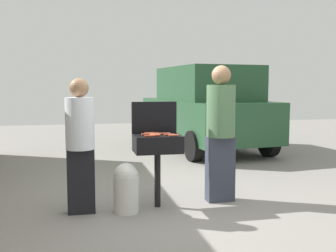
% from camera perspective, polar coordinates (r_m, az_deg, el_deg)
% --- Properties ---
extents(ground_plane, '(24.00, 24.00, 0.00)m').
position_cam_1_polar(ground_plane, '(5.13, 0.99, -12.02)').
color(ground_plane, gray).
extents(bbq_grill, '(0.60, 0.44, 0.94)m').
position_cam_1_polar(bbq_grill, '(5.15, -1.52, -2.90)').
color(bbq_grill, black).
rests_on(bbq_grill, ground).
extents(grill_lid_open, '(0.60, 0.05, 0.42)m').
position_cam_1_polar(grill_lid_open, '(5.32, -1.98, 1.22)').
color(grill_lid_open, black).
rests_on(grill_lid_open, bbq_grill).
extents(hot_dog_0, '(0.13, 0.03, 0.03)m').
position_cam_1_polar(hot_dog_0, '(5.01, -1.92, -1.33)').
color(hot_dog_0, '#AD4228').
rests_on(hot_dog_0, bbq_grill).
extents(hot_dog_1, '(0.13, 0.03, 0.03)m').
position_cam_1_polar(hot_dog_1, '(5.20, -1.96, -1.07)').
color(hot_dog_1, '#B74C33').
rests_on(hot_dog_1, bbq_grill).
extents(hot_dog_2, '(0.13, 0.04, 0.03)m').
position_cam_1_polar(hot_dog_2, '(5.24, -2.64, -1.02)').
color(hot_dog_2, '#C6593D').
rests_on(hot_dog_2, bbq_grill).
extents(hot_dog_3, '(0.13, 0.03, 0.03)m').
position_cam_1_polar(hot_dog_3, '(5.01, 0.75, -1.33)').
color(hot_dog_3, '#C6593D').
rests_on(hot_dog_3, bbq_grill).
extents(hot_dog_4, '(0.13, 0.04, 0.03)m').
position_cam_1_polar(hot_dog_4, '(5.14, -3.06, -1.16)').
color(hot_dog_4, '#AD4228').
rests_on(hot_dog_4, bbq_grill).
extents(hot_dog_5, '(0.13, 0.04, 0.03)m').
position_cam_1_polar(hot_dog_5, '(5.04, -1.87, -1.28)').
color(hot_dog_5, '#C6593D').
rests_on(hot_dog_5, bbq_grill).
extents(hot_dog_6, '(0.13, 0.03, 0.03)m').
position_cam_1_polar(hot_dog_6, '(5.19, -0.41, -1.08)').
color(hot_dog_6, '#C6593D').
rests_on(hot_dog_6, bbq_grill).
extents(hot_dog_7, '(0.13, 0.04, 0.03)m').
position_cam_1_polar(hot_dog_7, '(5.07, 0.19, -1.24)').
color(hot_dog_7, '#AD4228').
rests_on(hot_dog_7, bbq_grill).
extents(hot_dog_8, '(0.13, 0.04, 0.03)m').
position_cam_1_polar(hot_dog_8, '(4.96, -2.62, -1.41)').
color(hot_dog_8, '#AD4228').
rests_on(hot_dog_8, bbq_grill).
extents(hot_dog_9, '(0.13, 0.03, 0.03)m').
position_cam_1_polar(hot_dog_9, '(5.13, -1.83, -1.16)').
color(hot_dog_9, '#C6593D').
rests_on(hot_dog_9, bbq_grill).
extents(propane_tank, '(0.32, 0.32, 0.62)m').
position_cam_1_polar(propane_tank, '(5.04, -5.96, -8.59)').
color(propane_tank, silver).
rests_on(propane_tank, ground).
extents(person_left, '(0.35, 0.35, 1.66)m').
position_cam_1_polar(person_left, '(5.00, -12.37, -2.06)').
color(person_left, black).
rests_on(person_left, ground).
extents(person_right, '(0.39, 0.39, 1.84)m').
position_cam_1_polar(person_right, '(5.44, 7.48, -0.33)').
color(person_right, '#333847').
rests_on(person_right, ground).
extents(parked_minivan, '(2.44, 4.59, 2.02)m').
position_cam_1_polar(parked_minivan, '(9.99, 5.24, 2.60)').
color(parked_minivan, '#234C2D').
rests_on(parked_minivan, ground).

